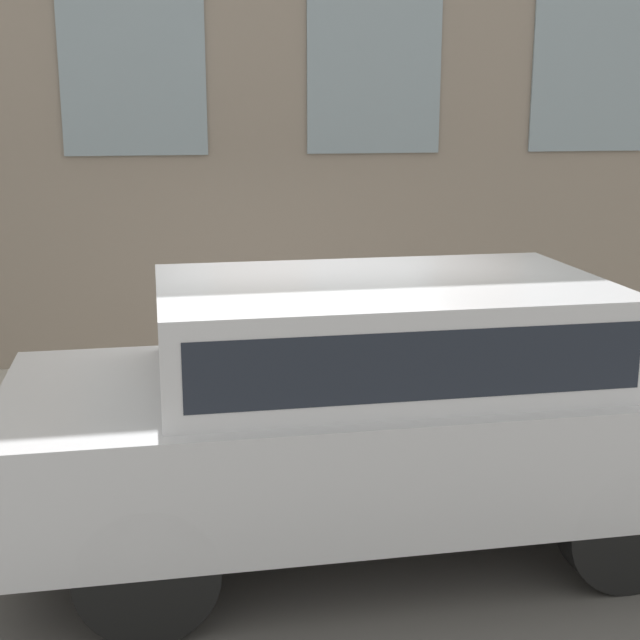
{
  "coord_description": "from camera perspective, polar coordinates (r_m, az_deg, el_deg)",
  "views": [
    {
      "loc": [
        -6.79,
        1.16,
        2.96
      ],
      "look_at": [
        0.58,
        -0.22,
        1.14
      ],
      "focal_mm": 50.0,
      "sensor_mm": 36.0,
      "label": 1
    }
  ],
  "objects": [
    {
      "name": "ground_plane",
      "position": [
        7.5,
        -0.87,
        -9.61
      ],
      "size": [
        80.0,
        80.0,
        0.0
      ],
      "primitive_type": "plane",
      "color": "#514F4C"
    },
    {
      "name": "sidewalk",
      "position": [
        8.9,
        -2.57,
        -5.38
      ],
      "size": [
        3.09,
        60.0,
        0.12
      ],
      "color": "#B2ADA3",
      "rests_on": "ground_plane"
    },
    {
      "name": "fire_hydrant",
      "position": [
        7.76,
        2.57,
        -5.07
      ],
      "size": [
        0.31,
        0.43,
        0.69
      ],
      "color": "red",
      "rests_on": "sidewalk"
    },
    {
      "name": "building_facade",
      "position": [
        10.11,
        -4.21,
        17.05
      ],
      "size": [
        0.33,
        40.0,
        7.14
      ],
      "color": "gray",
      "rests_on": "ground_plane"
    },
    {
      "name": "parked_truck_silver_near",
      "position": [
        6.0,
        3.26,
        -4.75
      ],
      "size": [
        2.04,
        4.7,
        1.84
      ],
      "color": "black",
      "rests_on": "ground_plane"
    },
    {
      "name": "person",
      "position": [
        7.96,
        -2.49,
        -1.83
      ],
      "size": [
        0.29,
        0.19,
        1.19
      ],
      "rotation": [
        0.0,
        0.0,
        2.05
      ],
      "color": "navy",
      "rests_on": "sidewalk"
    }
  ]
}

